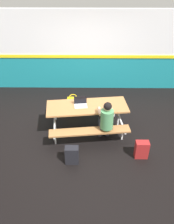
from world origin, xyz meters
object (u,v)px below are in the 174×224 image
at_px(student_nearer, 106,119).
at_px(tote_bag_bright, 73,103).
at_px(laptop_silver, 81,104).
at_px(satchel_spare, 142,149).
at_px(picnic_table_main, 87,111).
at_px(backpack_dark, 72,155).

relative_size(student_nearer, tote_bag_bright, 2.81).
relative_size(student_nearer, laptop_silver, 3.52).
xyz_separation_m(laptop_silver, satchel_spare, (1.42, -1.04, -0.57)).
bearing_deg(laptop_silver, satchel_spare, -36.15).
relative_size(picnic_table_main, satchel_spare, 4.80).
bearing_deg(laptop_silver, student_nearer, -40.27).
xyz_separation_m(picnic_table_main, satchel_spare, (1.26, -1.02, -0.36)).
relative_size(picnic_table_main, backpack_dark, 4.80).
height_order(laptop_silver, tote_bag_bright, laptop_silver).
bearing_deg(satchel_spare, laptop_silver, 143.85).
bearing_deg(satchel_spare, picnic_table_main, 141.02).
relative_size(picnic_table_main, tote_bag_bright, 4.91).
bearing_deg(picnic_table_main, satchel_spare, -38.98).
relative_size(tote_bag_bright, satchel_spare, 0.98).
relative_size(laptop_silver, tote_bag_bright, 0.80).
bearing_deg(backpack_dark, picnic_table_main, 75.14).
height_order(student_nearer, tote_bag_bright, student_nearer).
distance_m(student_nearer, backpack_dark, 1.16).
bearing_deg(laptop_silver, picnic_table_main, -6.69).
relative_size(student_nearer, satchel_spare, 2.74).
bearing_deg(student_nearer, picnic_table_main, 132.17).
relative_size(backpack_dark, satchel_spare, 1.00).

